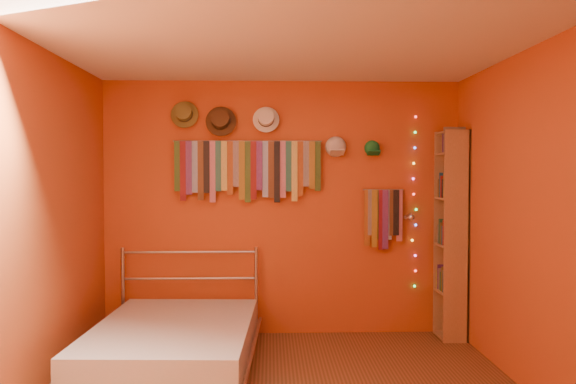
{
  "coord_description": "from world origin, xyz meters",
  "views": [
    {
      "loc": [
        -0.12,
        -3.79,
        1.6
      ],
      "look_at": [
        0.03,
        0.9,
        1.44
      ],
      "focal_mm": 35.0,
      "sensor_mm": 36.0,
      "label": 1
    }
  ],
  "objects": [
    {
      "name": "cap_green",
      "position": [
        0.88,
        1.7,
        1.84
      ],
      "size": [
        0.17,
        0.21,
        0.17
      ],
      "color": "#1B7B36",
      "rests_on": "back_wall"
    },
    {
      "name": "fedora_olive",
      "position": [
        -0.95,
        1.66,
        2.17
      ],
      "size": [
        0.27,
        0.14,
        0.26
      ],
      "rotation": [
        1.36,
        0.0,
        0.0
      ],
      "color": "brown",
      "rests_on": "back_wall"
    },
    {
      "name": "ceiling",
      "position": [
        0.0,
        0.0,
        2.5
      ],
      "size": [
        3.5,
        3.5,
        0.02
      ],
      "primitive_type": "cube",
      "color": "white",
      "rests_on": "back_wall"
    },
    {
      "name": "right_wall",
      "position": [
        1.75,
        0.0,
        1.25
      ],
      "size": [
        0.02,
        3.5,
        2.5
      ],
      "primitive_type": "cube",
      "color": "#A93D1B",
      "rests_on": "ground"
    },
    {
      "name": "tie_rack",
      "position": [
        -0.34,
        1.68,
        1.65
      ],
      "size": [
        1.45,
        0.03,
        0.61
      ],
      "color": "#A8A8AC",
      "rests_on": "back_wall"
    },
    {
      "name": "fedora_white",
      "position": [
        -0.16,
        1.66,
        2.12
      ],
      "size": [
        0.26,
        0.14,
        0.25
      ],
      "rotation": [
        1.36,
        0.0,
        0.0
      ],
      "color": "white",
      "rests_on": "back_wall"
    },
    {
      "name": "bed",
      "position": [
        -0.9,
        0.73,
        0.21
      ],
      "size": [
        1.4,
        1.84,
        0.88
      ],
      "rotation": [
        0.0,
        0.0,
        -0.04
      ],
      "color": "#A8A8AC",
      "rests_on": "ground"
    },
    {
      "name": "fedora_brown",
      "position": [
        -0.6,
        1.65,
        2.11
      ],
      "size": [
        0.3,
        0.16,
        0.29
      ],
      "rotation": [
        1.36,
        0.0,
        0.0
      ],
      "color": "#442C18",
      "rests_on": "back_wall"
    },
    {
      "name": "fairy_lights",
      "position": [
        1.31,
        1.71,
        1.31
      ],
      "size": [
        0.06,
        0.02,
        1.7
      ],
      "color": "#FF3333",
      "rests_on": "back_wall"
    },
    {
      "name": "left_wall",
      "position": [
        -1.75,
        0.0,
        1.25
      ],
      "size": [
        0.02,
        3.5,
        2.5
      ],
      "primitive_type": "cube",
      "color": "#A93D1B",
      "rests_on": "ground"
    },
    {
      "name": "small_tie_rack",
      "position": [
        0.99,
        1.69,
        1.18
      ],
      "size": [
        0.4,
        0.03,
        0.6
      ],
      "color": "#A8A8AC",
      "rests_on": "back_wall"
    },
    {
      "name": "back_wall",
      "position": [
        0.0,
        1.75,
        1.25
      ],
      "size": [
        3.5,
        0.02,
        2.5
      ],
      "primitive_type": "cube",
      "color": "#A93D1B",
      "rests_on": "ground"
    },
    {
      "name": "reading_lamp",
      "position": [
        1.23,
        1.54,
        1.17
      ],
      "size": [
        0.06,
        0.27,
        0.08
      ],
      "color": "#A8A8AC",
      "rests_on": "back_wall"
    },
    {
      "name": "bookshelf",
      "position": [
        1.66,
        1.53,
        1.02
      ],
      "size": [
        0.25,
        0.34,
        2.0
      ],
      "color": "olive",
      "rests_on": "ground"
    },
    {
      "name": "cap_white",
      "position": [
        0.52,
        1.7,
        1.85
      ],
      "size": [
        0.19,
        0.24,
        0.19
      ],
      "color": "silver",
      "rests_on": "back_wall"
    }
  ]
}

